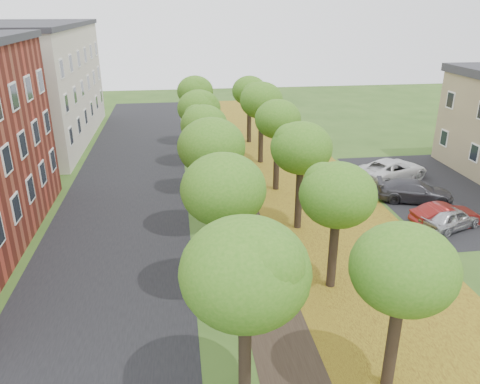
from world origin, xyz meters
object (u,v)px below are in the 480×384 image
object	(u,v)px
bench	(277,281)
car_red	(446,215)
car_white	(392,170)
car_silver	(451,218)
car_grey	(415,191)

from	to	relation	value
bench	car_red	xyz separation A→B (m)	(10.87, 5.10, 0.21)
bench	car_white	world-z (taller)	car_white
bench	car_red	size ratio (longest dim) A/B	0.45
car_silver	car_white	bearing A→B (deg)	-22.73
car_red	car_white	size ratio (longest dim) A/B	0.70
car_white	car_red	bearing A→B (deg)	154.87
car_silver	car_white	size ratio (longest dim) A/B	0.72
car_silver	car_grey	world-z (taller)	car_grey
car_grey	car_white	bearing A→B (deg)	13.87
car_grey	car_white	world-z (taller)	car_white
car_silver	car_red	world-z (taller)	car_silver
bench	car_white	bearing A→B (deg)	-39.43
car_grey	car_red	bearing A→B (deg)	-162.35
bench	car_grey	world-z (taller)	car_grey
car_red	car_silver	bearing A→B (deg)	-171.43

